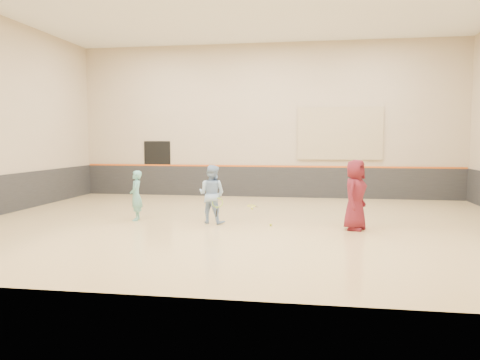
% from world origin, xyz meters
% --- Properties ---
extents(room, '(15.04, 12.04, 6.22)m').
position_xyz_m(room, '(0.00, 0.00, 0.81)').
color(room, '#DAB170').
rests_on(room, ground).
extents(wainscot_back, '(14.90, 0.04, 1.20)m').
position_xyz_m(wainscot_back, '(0.00, 5.97, 0.60)').
color(wainscot_back, '#232326').
rests_on(wainscot_back, floor).
extents(accent_stripe, '(14.90, 0.03, 0.06)m').
position_xyz_m(accent_stripe, '(0.00, 5.96, 1.22)').
color(accent_stripe, '#D85914').
rests_on(accent_stripe, wall_back).
extents(acoustic_panel, '(3.20, 0.08, 2.00)m').
position_xyz_m(acoustic_panel, '(2.80, 5.95, 2.50)').
color(acoustic_panel, tan).
rests_on(acoustic_panel, wall_back).
extents(doorway, '(1.10, 0.05, 2.20)m').
position_xyz_m(doorway, '(-4.50, 5.98, 1.10)').
color(doorway, black).
rests_on(doorway, floor).
extents(girl, '(0.45, 0.58, 1.40)m').
position_xyz_m(girl, '(-3.08, 0.04, 0.70)').
color(girl, '#66B1AD').
rests_on(girl, floor).
extents(instructor, '(0.90, 0.78, 1.59)m').
position_xyz_m(instructor, '(-0.88, -0.04, 0.79)').
color(instructor, '#96BBE9').
rests_on(instructor, floor).
extents(young_man, '(0.85, 1.02, 1.77)m').
position_xyz_m(young_man, '(2.88, -0.40, 0.89)').
color(young_man, maroon).
rests_on(young_man, floor).
extents(held_racket, '(0.36, 0.36, 0.58)m').
position_xyz_m(held_racket, '(-0.67, -0.31, 0.60)').
color(held_racket, '#90B828').
rests_on(held_racket, instructor).
extents(spare_racket, '(0.66, 0.66, 0.09)m').
position_xyz_m(spare_racket, '(-0.25, 3.30, 0.04)').
color(spare_racket, yellow).
rests_on(spare_racket, floor).
extents(ball_under_racket, '(0.07, 0.07, 0.07)m').
position_xyz_m(ball_under_racket, '(0.75, -0.25, 0.03)').
color(ball_under_racket, gold).
rests_on(ball_under_racket, floor).
extents(ball_in_hand, '(0.07, 0.07, 0.07)m').
position_xyz_m(ball_in_hand, '(3.06, -0.47, 1.07)').
color(ball_in_hand, '#C6D932').
rests_on(ball_in_hand, young_man).
extents(ball_beside_spare, '(0.07, 0.07, 0.07)m').
position_xyz_m(ball_beside_spare, '(-0.13, 2.58, 0.03)').
color(ball_beside_spare, gold).
rests_on(ball_beside_spare, floor).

